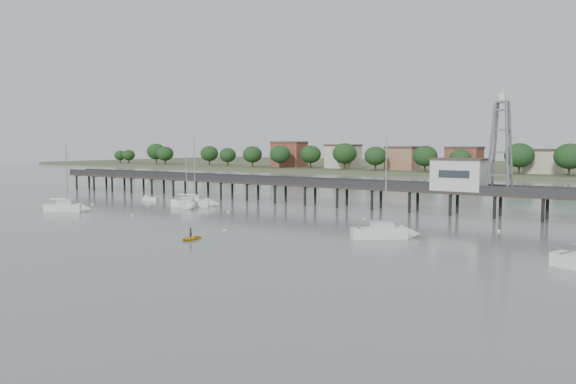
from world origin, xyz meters
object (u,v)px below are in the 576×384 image
at_px(sailboat_a, 72,208).
at_px(lattice_tower, 501,147).
at_px(pier, 326,185).
at_px(sailboat_f, 200,203).
at_px(sailboat_c, 392,233).
at_px(white_tender, 150,199).
at_px(sailboat_b, 188,205).
at_px(yellow_dinghy, 191,240).

bearing_deg(sailboat_a, lattice_tower, -7.73).
height_order(pier, sailboat_f, sailboat_f).
distance_m(pier, sailboat_c, 37.51).
height_order(pier, lattice_tower, lattice_tower).
bearing_deg(sailboat_c, white_tender, 127.08).
bearing_deg(sailboat_b, sailboat_f, 126.05).
bearing_deg(lattice_tower, pier, -180.00).
xyz_separation_m(lattice_tower, sailboat_c, (-6.28, -27.58, -10.46)).
height_order(lattice_tower, sailboat_a, lattice_tower).
bearing_deg(pier, sailboat_c, -47.57).
distance_m(sailboat_c, sailboat_f, 45.99).
distance_m(pier, sailboat_f, 23.89).
height_order(sailboat_a, sailboat_b, sailboat_a).
bearing_deg(yellow_dinghy, pier, 99.60).
relative_size(sailboat_c, sailboat_b, 1.28).
bearing_deg(sailboat_f, sailboat_b, -113.21).
distance_m(sailboat_a, sailboat_c, 56.92).
bearing_deg(sailboat_f, pier, 7.70).
distance_m(lattice_tower, sailboat_b, 54.09).
distance_m(pier, white_tender, 36.74).
relative_size(sailboat_c, white_tender, 3.83).
height_order(lattice_tower, sailboat_c, lattice_tower).
xyz_separation_m(sailboat_c, yellow_dinghy, (-19.72, -14.84, -0.64)).
xyz_separation_m(white_tender, yellow_dinghy, (40.01, -30.27, -0.38)).
bearing_deg(sailboat_f, sailboat_c, -46.35).
bearing_deg(sailboat_c, sailboat_a, 146.76).
distance_m(white_tender, yellow_dinghy, 50.17).
bearing_deg(white_tender, sailboat_c, -32.33).
distance_m(lattice_tower, white_tender, 67.96).
distance_m(lattice_tower, sailboat_f, 53.38).
bearing_deg(pier, yellow_dinghy, -82.61).
distance_m(pier, yellow_dinghy, 42.94).
relative_size(sailboat_b, white_tender, 2.99).
xyz_separation_m(lattice_tower, sailboat_a, (-62.97, -32.74, -10.45)).
relative_size(pier, sailboat_c, 11.42).
xyz_separation_m(lattice_tower, sailboat_f, (-50.33, -14.37, -10.46)).
xyz_separation_m(sailboat_c, white_tender, (-59.72, 15.43, -0.26)).
bearing_deg(sailboat_a, sailboat_f, 20.26).
height_order(pier, sailboat_c, sailboat_c).
distance_m(lattice_tower, yellow_dinghy, 50.98).
bearing_deg(lattice_tower, sailboat_a, -152.53).
xyz_separation_m(sailboat_a, white_tender, (-3.03, 20.58, -0.27)).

